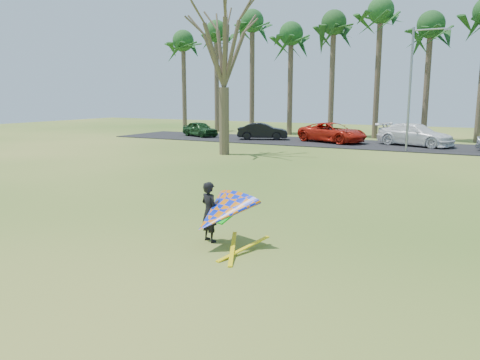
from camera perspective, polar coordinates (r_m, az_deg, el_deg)
The scene contains 16 objects.
ground at distance 13.16m, azimuth -4.10°, elevation -6.10°, with size 100.00×100.00×0.00m, color #215A13.
parking_strip at distance 36.50m, azimuth 17.16°, elevation 4.05°, with size 46.00×7.00×0.06m, color black.
palm_0 at distance 50.92m, azimuth -6.94°, elevation 16.37°, with size 4.84×4.84×10.84m.
palm_1 at distance 48.85m, azimuth -2.91°, elevation 17.49°, with size 4.84×4.84×11.54m.
palm_2 at distance 47.05m, azimuth 1.50°, elevation 18.61°, with size 4.84×4.84×12.24m.
palm_3 at distance 45.25m, azimuth 6.25°, elevation 17.16°, with size 4.84×4.84×10.84m.
palm_4 at distance 44.02m, azimuth 11.36°, elevation 18.11°, with size 4.84×4.84×11.54m.
palm_5 at distance 43.14m, azimuth 16.78°, elevation 18.96°, with size 4.84×4.84×12.24m.
palm_6 at distance 42.31m, azimuth 22.24°, elevation 16.96°, with size 4.84×4.84×10.84m.
bare_tree_left at distance 29.78m, azimuth -2.01°, elevation 16.47°, with size 6.60×6.60×9.70m.
streetlight at distance 33.02m, azimuth 20.32°, elevation 10.98°, with size 2.28×0.18×8.00m.
car_0 at distance 42.44m, azimuth -4.91°, elevation 6.21°, with size 1.56×3.88×1.32m, color #183D19.
car_1 at distance 39.31m, azimuth 2.78°, elevation 5.95°, with size 1.45×4.16×1.37m, color black.
car_2 at distance 37.64m, azimuth 11.20°, elevation 5.70°, with size 2.55×5.52×1.54m, color red.
car_3 at distance 36.68m, azimuth 20.58°, elevation 5.20°, with size 2.27×5.58×1.62m, color white.
kite_flyer at distance 11.56m, azimuth -2.59°, elevation -4.07°, with size 2.13×2.39×2.02m.
Camera 1 is at (6.71, -10.69, 3.70)m, focal length 35.00 mm.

